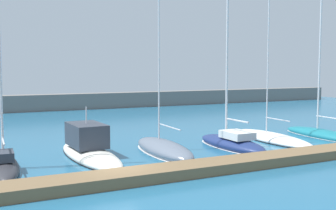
# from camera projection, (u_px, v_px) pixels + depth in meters

# --- Properties ---
(ground_plane) EXTENTS (124.66, 124.66, 0.00)m
(ground_plane) POSITION_uv_depth(u_px,v_px,m) (118.00, 176.00, 22.88)
(ground_plane) COLOR #236084
(dock_pier) EXTENTS (46.83, 2.12, 0.60)m
(dock_pier) POSITION_uv_depth(u_px,v_px,m) (128.00, 177.00, 21.53)
(dock_pier) COLOR brown
(dock_pier) RESTS_ON ground_plane
(breakwater_seawall) EXTENTS (112.20, 2.36, 2.33)m
(breakwater_seawall) POSITION_uv_depth(u_px,v_px,m) (22.00, 103.00, 57.49)
(breakwater_seawall) COLOR slate
(breakwater_seawall) RESTS_ON ground_plane
(sailboat_charcoal_fourth) EXTENTS (2.04, 7.03, 15.17)m
(sailboat_charcoal_fourth) POSITION_uv_depth(u_px,v_px,m) (4.00, 164.00, 24.06)
(sailboat_charcoal_fourth) COLOR #2D2D33
(sailboat_charcoal_fourth) RESTS_ON ground_plane
(motorboat_ivory_fifth) EXTENTS (2.95, 9.86, 3.73)m
(motorboat_ivory_fifth) POSITION_uv_depth(u_px,v_px,m) (89.00, 149.00, 27.73)
(motorboat_ivory_fifth) COLOR silver
(motorboat_ivory_fifth) RESTS_ON ground_plane
(sailboat_slate_sixth) EXTENTS (2.86, 8.29, 16.23)m
(sailboat_slate_sixth) POSITION_uv_depth(u_px,v_px,m) (164.00, 149.00, 29.06)
(sailboat_slate_sixth) COLOR slate
(sailboat_slate_sixth) RESTS_ON ground_plane
(sailboat_navy_seventh) EXTENTS (2.49, 7.64, 13.51)m
(sailboat_navy_seventh) POSITION_uv_depth(u_px,v_px,m) (232.00, 142.00, 31.16)
(sailboat_navy_seventh) COLOR navy
(sailboat_navy_seventh) RESTS_ON ground_plane
(sailboat_white_eighth) EXTENTS (3.27, 9.69, 20.38)m
(sailboat_white_eighth) POSITION_uv_depth(u_px,v_px,m) (271.00, 137.00, 34.45)
(sailboat_white_eighth) COLOR white
(sailboat_white_eighth) RESTS_ON ground_plane
(sailboat_teal_ninth) EXTENTS (2.79, 8.80, 13.14)m
(sailboat_teal_ninth) POSITION_uv_depth(u_px,v_px,m) (322.00, 134.00, 36.15)
(sailboat_teal_ninth) COLOR #19707F
(sailboat_teal_ninth) RESTS_ON ground_plane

